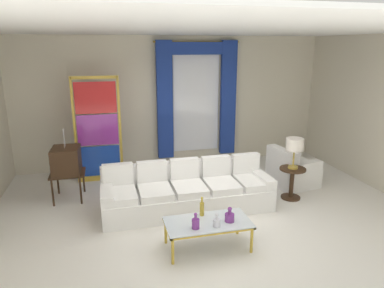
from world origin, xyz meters
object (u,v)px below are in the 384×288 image
(bottle_amber_squat, at_px, (229,217))
(bottle_ruby_flask, at_px, (202,208))
(bottle_crystal_tall, at_px, (196,223))
(vintage_tv, at_px, (66,162))
(round_side_table, at_px, (292,180))
(table_lamp_brass, at_px, (295,146))
(peacock_figurine, at_px, (127,175))
(bottle_blue_decanter, at_px, (217,222))
(couch_white_long, at_px, (187,192))
(coffee_table, at_px, (208,224))
(stained_glass_divider, at_px, (98,132))
(armchair_white, at_px, (291,172))

(bottle_amber_squat, bearing_deg, bottle_ruby_flask, 140.22)
(bottle_crystal_tall, height_order, vintage_tv, vintage_tv)
(bottle_crystal_tall, bearing_deg, bottle_ruby_flask, 62.01)
(round_side_table, relative_size, table_lamp_brass, 1.04)
(round_side_table, height_order, table_lamp_brass, table_lamp_brass)
(bottle_crystal_tall, xyz_separation_m, peacock_figurine, (-0.73, 2.78, -0.27))
(bottle_blue_decanter, bearing_deg, bottle_amber_squat, 23.26)
(couch_white_long, distance_m, coffee_table, 1.32)
(coffee_table, xyz_separation_m, bottle_blue_decanter, (0.08, -0.16, 0.10))
(bottle_blue_decanter, bearing_deg, bottle_crystal_tall, 177.26)
(bottle_crystal_tall, xyz_separation_m, table_lamp_brass, (2.22, 1.39, 0.54))
(bottle_blue_decanter, height_order, bottle_crystal_tall, bottle_crystal_tall)
(bottle_amber_squat, bearing_deg, couch_white_long, 101.37)
(coffee_table, relative_size, bottle_blue_decanter, 6.03)
(peacock_figurine, bearing_deg, round_side_table, -25.27)
(bottle_blue_decanter, bearing_deg, stained_glass_divider, 115.33)
(couch_white_long, height_order, round_side_table, couch_white_long)
(bottle_amber_squat, xyz_separation_m, round_side_table, (1.72, 1.31, -0.13))
(couch_white_long, distance_m, bottle_amber_squat, 1.43)
(armchair_white, relative_size, peacock_figurine, 1.57)
(armchair_white, height_order, table_lamp_brass, table_lamp_brass)
(coffee_table, height_order, bottle_crystal_tall, bottle_crystal_tall)
(coffee_table, bearing_deg, bottle_crystal_tall, -146.00)
(bottle_amber_squat, relative_size, round_side_table, 0.37)
(bottle_ruby_flask, distance_m, vintage_tv, 2.87)
(bottle_ruby_flask, distance_m, table_lamp_brass, 2.34)
(vintage_tv, bearing_deg, coffee_table, -47.77)
(peacock_figurine, xyz_separation_m, table_lamp_brass, (2.95, -1.39, 0.81))
(bottle_crystal_tall, relative_size, vintage_tv, 0.17)
(vintage_tv, relative_size, round_side_table, 2.26)
(vintage_tv, distance_m, armchair_white, 4.40)
(bottle_ruby_flask, bearing_deg, couch_white_long, 87.89)
(couch_white_long, distance_m, stained_glass_divider, 2.41)
(armchair_white, xyz_separation_m, stained_glass_divider, (-3.78, 1.24, 0.77))
(armchair_white, bearing_deg, stained_glass_divider, 161.89)
(bottle_blue_decanter, xyz_separation_m, bottle_amber_squat, (0.21, 0.09, 0.01))
(vintage_tv, xyz_separation_m, stained_glass_divider, (0.58, 0.83, 0.33))
(stained_glass_divider, bearing_deg, vintage_tv, -124.91)
(vintage_tv, bearing_deg, bottle_crystal_tall, -52.65)
(round_side_table, bearing_deg, stained_glass_divider, 152.10)
(coffee_table, xyz_separation_m, peacock_figurine, (-0.94, 2.64, -0.15))
(couch_white_long, height_order, stained_glass_divider, stained_glass_divider)
(armchair_white, height_order, peacock_figurine, armchair_white)
(bottle_ruby_flask, xyz_separation_m, peacock_figurine, (-0.91, 2.44, -0.31))
(stained_glass_divider, height_order, peacock_figurine, stained_glass_divider)
(round_side_table, bearing_deg, couch_white_long, 177.76)
(bottle_crystal_tall, relative_size, armchair_white, 0.24)
(bottle_blue_decanter, xyz_separation_m, bottle_crystal_tall, (-0.29, 0.01, 0.01))
(couch_white_long, bearing_deg, bottle_ruby_flask, -92.11)
(couch_white_long, bearing_deg, bottle_amber_squat, -78.63)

